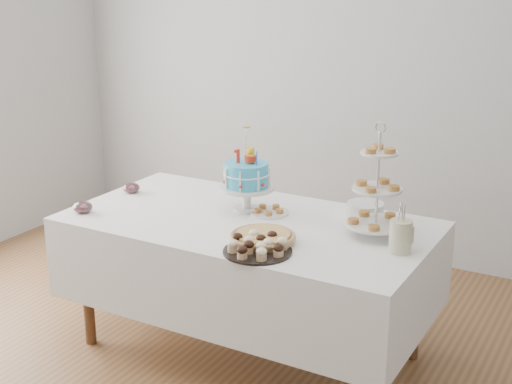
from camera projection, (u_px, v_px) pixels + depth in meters
The scene contains 12 objects.
floor at pixel (220, 375), 3.73m from camera, with size 5.00×5.00×0.00m, color brown.
walls at pixel (215, 122), 3.32m from camera, with size 5.04×4.04×2.70m.
table at pixel (248, 260), 3.81m from camera, with size 1.92×1.02×0.77m.
birthday_cake at pixel (247, 189), 3.85m from camera, with size 0.30×0.30×0.46m.
cupcake_tray at pixel (258, 245), 3.31m from camera, with size 0.33×0.33×0.07m.
pie at pixel (263, 238), 3.42m from camera, with size 0.32×0.32×0.05m.
tiered_stand at pixel (377, 190), 3.45m from camera, with size 0.30×0.30×0.57m.
plate_stack at pixel (365, 210), 3.78m from camera, with size 0.20×0.20×0.08m.
pastry_plate at pixel (269, 211), 3.84m from camera, with size 0.21×0.21×0.03m.
jam_bowl_a at pixel (83, 207), 3.85m from camera, with size 0.11×0.11×0.06m.
jam_bowl_b at pixel (131, 188), 4.19m from camera, with size 0.10×0.10×0.06m.
utensil_pitcher at pixel (401, 235), 3.30m from camera, with size 0.11×0.11×0.24m.
Camera 1 is at (1.77, -2.75, 2.04)m, focal length 50.00 mm.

